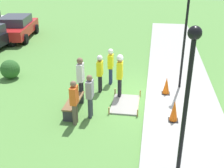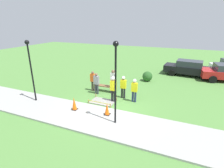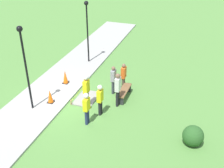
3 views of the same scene
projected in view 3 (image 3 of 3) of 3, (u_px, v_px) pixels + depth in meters
name	position (u px, v px, depth m)	size (l,w,h in m)	color
ground_plane	(68.00, 103.00, 14.89)	(60.00, 60.00, 0.00)	#51843D
sidewalk	(44.00, 98.00, 15.28)	(28.00, 2.90, 0.10)	#9E9E99
wet_concrete_patch	(87.00, 98.00, 15.26)	(1.67, 1.11, 0.29)	gray
traffic_cone_near_patch	(65.00, 77.00, 16.41)	(0.34, 0.34, 0.80)	black
traffic_cone_far_patch	(50.00, 96.00, 14.63)	(0.34, 0.34, 0.73)	black
park_bench	(124.00, 92.00, 15.23)	(1.58, 0.44, 0.49)	#2D2D33
worker_supervisor	(87.00, 106.00, 12.92)	(0.40, 0.24, 1.67)	navy
worker_assistant	(100.00, 97.00, 13.58)	(0.40, 0.24, 1.66)	black
worker_trainee	(86.00, 88.00, 14.08)	(0.40, 0.27, 1.86)	black
bystander_in_orange_shirt	(124.00, 75.00, 15.68)	(0.40, 0.22, 1.63)	brown
bystander_in_gray_shirt	(118.00, 88.00, 14.20)	(0.40, 0.25, 1.87)	black
bystander_in_white_shirt	(113.00, 78.00, 15.36)	(0.40, 0.22, 1.65)	#383D47
lamppost_near	(24.00, 58.00, 12.97)	(0.28, 0.28, 4.32)	black
lamppost_far	(87.00, 23.00, 17.93)	(0.28, 0.28, 4.09)	black
shrub_rounded_near	(193.00, 136.00, 11.90)	(0.91, 0.91, 0.91)	#285623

